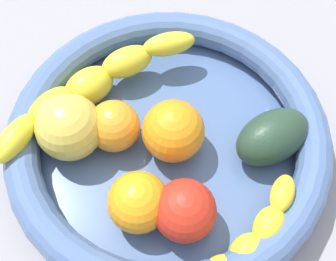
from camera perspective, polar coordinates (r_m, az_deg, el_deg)
The scene contains 10 objects.
kitchen_counter at distance 52.93cm, azimuth -0.00°, elevation -3.26°, with size 120.00×120.00×3.00cm, color gray.
fruit_bowl at distance 49.17cm, azimuth -0.00°, elevation -1.03°, with size 35.64×35.64×5.34cm.
banana_draped_left at distance 43.31cm, azimuth 8.02°, elevation -15.57°, with size 10.76×18.30×4.19cm.
banana_draped_right at distance 51.48cm, azimuth -9.79°, elevation 5.68°, with size 13.23×24.98×5.55cm.
orange_front at distance 47.34cm, azimuth 0.92°, elevation 0.31°, with size 6.79×6.79×6.79cm, color orange.
orange_mid_left at distance 48.43cm, azimuth -6.94°, elevation 0.57°, with size 5.74×5.74×5.74cm, color orange.
orange_mid_right at distance 44.12cm, azimuth -3.84°, elevation -9.19°, with size 6.19×6.19×6.19cm, color orange.
avocado_dark at distance 48.81cm, azimuth 13.26°, elevation -0.81°, with size 8.71×5.55×5.69cm, color #253E2D.
apple_yellow at distance 48.27cm, azimuth -12.58°, elevation 0.39°, with size 7.25×7.25×7.25cm, color #DBC249.
tomato_red at distance 43.69cm, azimuth 2.14°, elevation -10.25°, with size 6.31×6.31×6.31cm, color red.
Camera 1 is at (-11.16, 21.09, 48.74)cm, focal length 47.41 mm.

